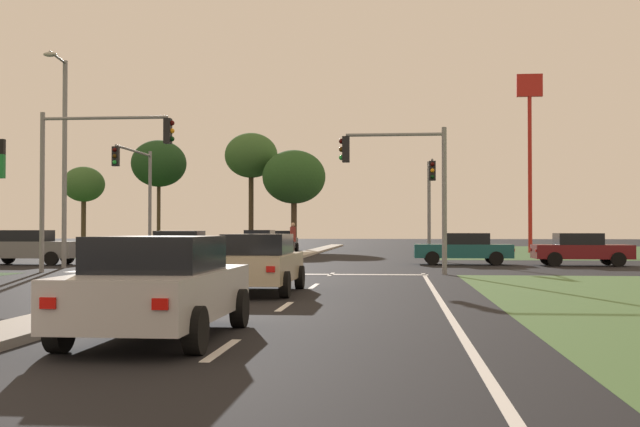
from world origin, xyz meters
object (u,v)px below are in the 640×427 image
(car_silver_seventh, at_px, (159,286))
(treeline_third, at_px, (251,156))
(traffic_signal_far_right, at_px, (430,191))
(treeline_fourth, at_px, (294,177))
(street_lamp_second, at_px, (63,151))
(treeline_second, at_px, (159,164))
(pedestrian_at_median, at_px, (293,235))
(fastfood_pole_sign, at_px, (530,123))
(car_maroon_near, at_px, (581,249))
(car_grey_eighth, at_px, (29,247))
(traffic_signal_near_right, at_px, (405,174))
(treeline_near, at_px, (84,185))
(car_beige_second, at_px, (259,263))
(car_blue_fourth, at_px, (182,248))
(car_white_sixth, at_px, (259,243))
(traffic_signal_near_left, at_px, (89,161))
(car_teal_third, at_px, (463,248))
(car_black_fifth, at_px, (281,241))
(traffic_signal_far_left, at_px, (138,182))

(car_silver_seventh, height_order, treeline_third, treeline_third)
(traffic_signal_far_right, xyz_separation_m, treeline_fourth, (-9.76, 20.97, 2.16))
(street_lamp_second, bearing_deg, treeline_third, 86.09)
(treeline_second, bearing_deg, pedestrian_at_median, -54.57)
(traffic_signal_far_right, height_order, fastfood_pole_sign, fastfood_pole_sign)
(car_maroon_near, distance_m, car_grey_eighth, 25.32)
(traffic_signal_near_right, xyz_separation_m, treeline_near, (-26.62, 35.33, 1.74))
(car_beige_second, xyz_separation_m, car_blue_fourth, (-6.11, 14.75, 0.02))
(car_white_sixth, distance_m, street_lamp_second, 16.06)
(traffic_signal_near_left, bearing_deg, traffic_signal_near_right, -0.00)
(car_teal_third, xyz_separation_m, traffic_signal_near_left, (-14.74, -8.29, 3.47))
(street_lamp_second, xyz_separation_m, fastfood_pole_sign, (23.45, 24.58, 4.16))
(fastfood_pole_sign, height_order, treeline_third, fastfood_pole_sign)
(car_black_fifth, height_order, traffic_signal_near_left, traffic_signal_near_left)
(car_grey_eighth, bearing_deg, treeline_second, -174.55)
(car_white_sixth, relative_size, traffic_signal_near_right, 0.82)
(traffic_signal_far_left, relative_size, pedestrian_at_median, 3.15)
(car_grey_eighth, height_order, pedestrian_at_median, pedestrian_at_median)
(car_black_fifth, bearing_deg, car_teal_third, 121.25)
(car_silver_seventh, bearing_deg, car_beige_second, 89.90)
(traffic_signal_near_left, bearing_deg, car_silver_seventh, -64.98)
(traffic_signal_far_right, distance_m, pedestrian_at_median, 8.95)
(car_maroon_near, bearing_deg, traffic_signal_near_right, -46.49)
(treeline_fourth, bearing_deg, treeline_second, 167.18)
(car_silver_seventh, bearing_deg, treeline_third, 99.06)
(treeline_near, xyz_separation_m, treeline_third, (14.43, -0.43, 2.27))
(car_maroon_near, xyz_separation_m, car_grey_eighth, (-25.28, -1.28, 0.06))
(car_teal_third, distance_m, treeline_third, 31.31)
(traffic_signal_far_left, xyz_separation_m, traffic_signal_near_right, (13.78, -11.17, -0.48))
(car_beige_second, xyz_separation_m, treeline_second, (-16.26, 44.14, 6.36))
(traffic_signal_near_right, bearing_deg, car_black_fifth, 107.53)
(treeline_second, bearing_deg, car_silver_seventh, -72.85)
(car_grey_eighth, xyz_separation_m, treeline_second, (-2.77, 29.05, 6.32))
(car_maroon_near, height_order, car_black_fifth, car_black_fifth)
(car_white_sixth, relative_size, traffic_signal_near_left, 0.72)
(traffic_signal_near_right, distance_m, traffic_signal_near_left, 11.96)
(car_beige_second, xyz_separation_m, car_grey_eighth, (-13.49, 15.08, 0.04))
(treeline_second, bearing_deg, traffic_signal_near_right, -60.34)
(traffic_signal_far_right, bearing_deg, car_silver_seventh, -100.32)
(traffic_signal_near_left, bearing_deg, car_beige_second, -47.43)
(car_blue_fourth, distance_m, pedestrian_at_median, 10.53)
(car_teal_third, xyz_separation_m, traffic_signal_far_right, (-1.37, 3.38, 2.84))
(car_black_fifth, bearing_deg, car_blue_fourth, 86.00)
(traffic_signal_near_right, distance_m, fastfood_pole_sign, 29.73)
(traffic_signal_near_left, bearing_deg, treeline_near, 112.56)
(car_teal_third, distance_m, treeline_near, 40.22)
(traffic_signal_far_left, bearing_deg, car_grey_eighth, -125.93)
(traffic_signal_far_right, relative_size, pedestrian_at_median, 2.79)
(traffic_signal_far_left, distance_m, treeline_fourth, 22.21)
(car_maroon_near, distance_m, traffic_signal_near_left, 21.56)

